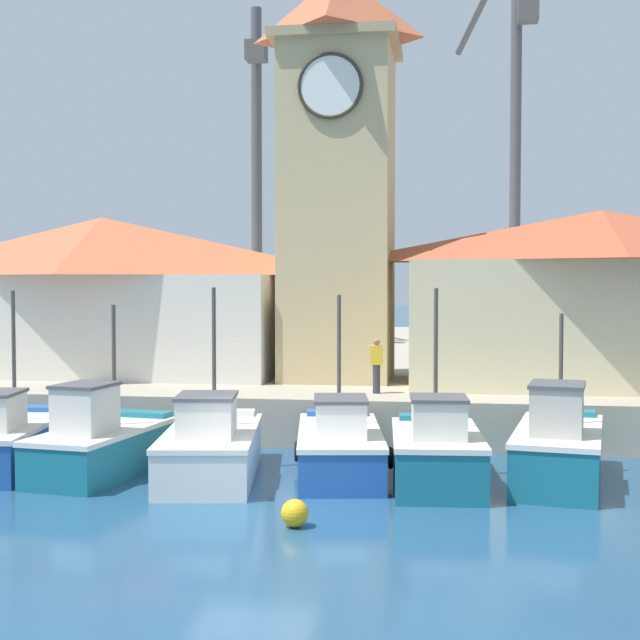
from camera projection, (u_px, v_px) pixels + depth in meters
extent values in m
plane|color=navy|center=(252.00, 508.00, 18.26)|extent=(300.00, 300.00, 0.00)
cube|color=#A89E89|center=(372.00, 361.00, 44.48)|extent=(120.00, 40.00, 1.37)
cube|color=#2356A8|center=(7.00, 448.00, 22.13)|extent=(2.60, 5.05, 1.02)
cube|color=#2356A8|center=(35.00, 410.00, 24.27)|extent=(1.70, 0.83, 0.24)
cube|color=silver|center=(6.00, 426.00, 22.11)|extent=(2.66, 5.12, 0.12)
cylinder|color=#4C4742|center=(14.00, 355.00, 22.64)|extent=(0.10, 0.10, 3.29)
cube|color=#196B7F|center=(103.00, 453.00, 21.49)|extent=(2.40, 4.63, 1.00)
cube|color=#196B7F|center=(142.00, 416.00, 23.34)|extent=(1.60, 0.81, 0.24)
cube|color=silver|center=(103.00, 430.00, 21.47)|extent=(2.47, 4.70, 0.12)
cube|color=beige|center=(85.00, 410.00, 20.70)|extent=(1.26, 1.47, 1.09)
cube|color=#4C4C51|center=(85.00, 385.00, 20.68)|extent=(1.35, 1.56, 0.08)
cylinder|color=#4C4742|center=(114.00, 365.00, 21.93)|extent=(0.10, 0.10, 2.96)
torus|color=black|center=(73.00, 449.00, 21.98)|extent=(0.19, 0.53, 0.52)
cube|color=silver|center=(212.00, 455.00, 21.17)|extent=(2.84, 5.36, 1.02)
cube|color=silver|center=(221.00, 415.00, 23.44)|extent=(1.82, 0.87, 0.24)
cube|color=silver|center=(211.00, 432.00, 21.15)|extent=(2.91, 5.43, 0.12)
cube|color=beige|center=(207.00, 417.00, 20.24)|extent=(1.46, 1.70, 0.88)
cube|color=#4C4C51|center=(207.00, 396.00, 20.22)|extent=(1.55, 1.80, 0.08)
cylinder|color=#4C4742|center=(214.00, 357.00, 21.71)|extent=(0.10, 0.10, 3.38)
torus|color=black|center=(167.00, 453.00, 21.42)|extent=(0.20, 0.53, 0.52)
cube|color=#2356A8|center=(340.00, 453.00, 21.61)|extent=(2.70, 5.41, 0.96)
cube|color=#2356A8|center=(337.00, 414.00, 23.92)|extent=(1.71, 0.85, 0.24)
cube|color=silver|center=(340.00, 432.00, 21.58)|extent=(2.77, 5.48, 0.12)
cube|color=silver|center=(341.00, 418.00, 20.66)|extent=(1.38, 1.71, 0.82)
cube|color=#4C4C51|center=(341.00, 399.00, 20.64)|extent=(1.47, 1.80, 0.08)
cylinder|color=#4C4742|center=(339.00, 360.00, 22.16)|extent=(0.10, 0.10, 3.25)
torus|color=black|center=(297.00, 451.00, 21.86)|extent=(0.20, 0.53, 0.52)
cube|color=#196B7F|center=(436.00, 460.00, 20.40)|extent=(2.27, 4.38, 1.09)
cube|color=#196B7F|center=(432.00, 419.00, 22.23)|extent=(1.69, 0.73, 0.24)
cube|color=silver|center=(437.00, 435.00, 20.38)|extent=(2.34, 4.44, 0.12)
cube|color=beige|center=(439.00, 419.00, 19.62)|extent=(1.26, 1.36, 0.84)
cube|color=#4C4C51|center=(439.00, 398.00, 19.60)|extent=(1.35, 1.45, 0.08)
cylinder|color=#4C4742|center=(436.00, 358.00, 20.83)|extent=(0.10, 0.10, 3.29)
torus|color=black|center=(391.00, 458.00, 20.69)|extent=(0.16, 0.53, 0.52)
cube|color=#196B7F|center=(558.00, 457.00, 20.64)|extent=(2.60, 5.08, 1.14)
cube|color=#196B7F|center=(563.00, 414.00, 22.67)|extent=(1.64, 0.85, 0.24)
cube|color=silver|center=(559.00, 431.00, 20.61)|extent=(2.67, 5.15, 0.12)
cube|color=#B2ADA3|center=(557.00, 410.00, 19.78)|extent=(1.32, 1.61, 1.07)
cube|color=#4C4C51|center=(557.00, 385.00, 19.75)|extent=(1.42, 1.71, 0.08)
cylinder|color=#4C4742|center=(561.00, 369.00, 21.13)|extent=(0.10, 0.10, 2.64)
torus|color=black|center=(516.00, 453.00, 21.18)|extent=(0.20, 0.53, 0.52)
cube|color=tan|center=(338.00, 216.00, 29.67)|extent=(3.56, 3.56, 10.95)
cube|color=tan|center=(338.00, 45.00, 29.43)|extent=(4.06, 4.06, 0.30)
pyramid|color=#C1603D|center=(338.00, 6.00, 29.37)|extent=(4.06, 4.06, 2.25)
cylinder|color=white|center=(330.00, 86.00, 27.68)|extent=(1.96, 0.12, 1.96)
torus|color=#332D23|center=(330.00, 86.00, 27.64)|extent=(2.08, 0.12, 2.08)
cube|color=silver|center=(103.00, 325.00, 31.61)|extent=(12.64, 5.29, 3.51)
pyramid|color=#C1603D|center=(102.00, 246.00, 31.49)|extent=(13.04, 5.69, 2.04)
cube|color=beige|center=(601.00, 323.00, 28.25)|extent=(11.83, 6.17, 3.93)
pyramid|color=#B25133|center=(602.00, 236.00, 28.13)|extent=(12.23, 6.57, 1.61)
cube|color=#353539|center=(257.00, 333.00, 46.56)|extent=(2.00, 2.00, 1.20)
cylinder|color=#4C4C51|center=(257.00, 166.00, 46.18)|extent=(0.56, 0.56, 16.17)
cylinder|color=#4C4C51|center=(256.00, 52.00, 49.07)|extent=(1.78, 6.42, 2.31)
cube|color=#4C4C4C|center=(256.00, 51.00, 44.60)|extent=(1.00, 1.00, 1.00)
cube|color=#353539|center=(514.00, 334.00, 45.28)|extent=(2.00, 2.00, 1.20)
cylinder|color=#4C4C51|center=(515.00, 143.00, 44.86)|extent=(0.56, 0.56, 18.17)
cube|color=#4C4C4C|center=(528.00, 11.00, 43.39)|extent=(1.00, 1.00, 1.00)
sphere|color=gold|center=(295.00, 513.00, 16.84)|extent=(0.53, 0.53, 0.53)
cylinder|color=#33333D|center=(376.00, 379.00, 26.09)|extent=(0.22, 0.22, 0.85)
cube|color=gold|center=(377.00, 355.00, 26.06)|extent=(0.34, 0.22, 0.56)
sphere|color=#9E7051|center=(377.00, 342.00, 26.05)|extent=(0.20, 0.20, 0.20)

